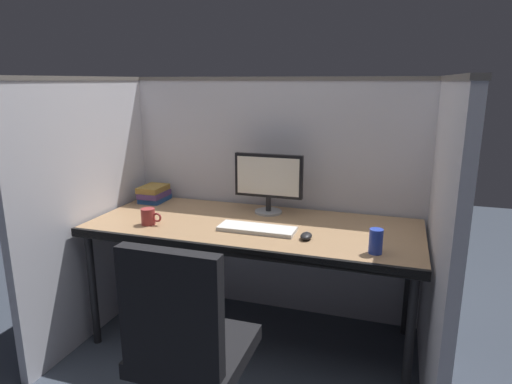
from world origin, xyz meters
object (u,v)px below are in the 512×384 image
office_chair (191,378)px  book_stack (154,194)px  monitor_center (268,179)px  computer_mouse (306,236)px  soda_can (376,241)px  desk (253,233)px  coffee_mug (149,217)px  keyboard_main (257,229)px

office_chair → book_stack: office_chair is taller
monitor_center → book_stack: monitor_center is taller
computer_mouse → soda_can: (0.36, -0.09, 0.04)m
office_chair → monitor_center: size_ratio=2.27×
soda_can → book_stack: soda_can is taller
desk → monitor_center: bearing=85.8°
book_stack → soda_can: bearing=-18.7°
desk → coffee_mug: (-0.57, -0.18, 0.10)m
keyboard_main → computer_mouse: computer_mouse is taller
coffee_mug → computer_mouse: bearing=2.4°
desk → monitor_center: monitor_center is taller
office_chair → computer_mouse: 0.91m
monitor_center → keyboard_main: (0.04, -0.35, -0.20)m
desk → soda_can: soda_can is taller
monitor_center → soda_can: size_ratio=3.52×
office_chair → monitor_center: 1.30m
office_chair → coffee_mug: 1.03m
monitor_center → book_stack: 0.84m
computer_mouse → coffee_mug: size_ratio=0.76×
soda_can → office_chair: bearing=-135.2°
monitor_center → computer_mouse: (0.33, -0.40, -0.20)m
desk → book_stack: 0.86m
monitor_center → desk: bearing=-94.2°
monitor_center → soda_can: monitor_center is taller
soda_can → coffee_mug: bearing=177.7°
desk → coffee_mug: 0.61m
computer_mouse → office_chair: bearing=-112.4°
soda_can → book_stack: bearing=161.3°
soda_can → keyboard_main: bearing=167.9°
book_stack → desk: bearing=-19.0°
desk → office_chair: office_chair is taller
coffee_mug → keyboard_main: bearing=7.9°
office_chair → desk: bearing=93.8°
office_chair → soda_can: (0.67, 0.67, 0.44)m
soda_can → coffee_mug: 1.28m
computer_mouse → coffee_mug: (-0.92, -0.04, 0.03)m
keyboard_main → book_stack: bearing=156.7°
coffee_mug → monitor_center: bearing=36.4°
keyboard_main → coffee_mug: bearing=-172.1°
desk → keyboard_main: bearing=-59.3°
office_chair → book_stack: (-0.84, 1.18, 0.43)m
keyboard_main → coffee_mug: size_ratio=3.41×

